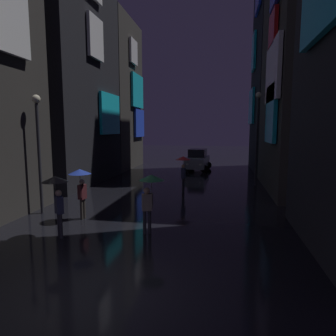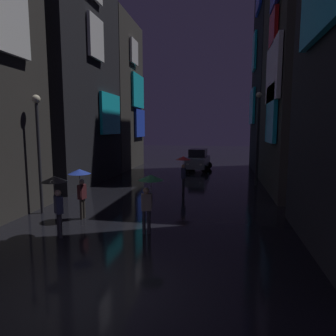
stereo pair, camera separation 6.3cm
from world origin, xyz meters
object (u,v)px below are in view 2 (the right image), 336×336
Objects in this scene: pedestrian_far_right_black at (56,189)px; car_distant at (198,160)px; streetlamp_right_far at (258,129)px; pedestrian_midstreet_centre_green at (149,187)px; pedestrian_foreground_right_red at (183,164)px; streetlamp_left_near at (38,140)px; pedestrian_near_crossing_blue at (80,180)px.

car_distant is (3.40, 17.61, -0.74)m from pedestrian_far_right_black.
pedestrian_far_right_black is at bearing -125.16° from streetlamp_right_far.
pedestrian_far_right_black is (-3.07, -0.91, 0.00)m from pedestrian_midstreet_centre_green.
streetlamp_right_far is at bearing -56.59° from car_distant.
pedestrian_foreground_right_red is 9.56m from car_distant.
pedestrian_midstreet_centre_green is at bearing -92.07° from pedestrian_foreground_right_red.
streetlamp_right_far reaches higher than streetlamp_left_near.
car_distant is at bearing 69.46° from streetlamp_left_near.
pedestrian_near_crossing_blue and pedestrian_foreground_right_red have the same top height.
pedestrian_midstreet_centre_green is 0.50× the size of car_distant.
pedestrian_midstreet_centre_green is 0.35× the size of streetlamp_right_far.
car_distant is at bearing 123.41° from streetlamp_right_far.
car_distant is (3.47, 15.66, -0.74)m from pedestrian_near_crossing_blue.
pedestrian_near_crossing_blue is at bearing -119.03° from pedestrian_foreground_right_red.
streetlamp_right_far is (4.68, 10.10, 2.06)m from pedestrian_midstreet_centre_green.
streetlamp_right_far reaches higher than pedestrian_midstreet_centre_green.
pedestrian_foreground_right_red is at bearing 60.97° from pedestrian_near_crossing_blue.
pedestrian_far_right_black is 3.74m from streetlamp_left_near.
streetlamp_left_near is (-5.65, -15.07, 2.32)m from car_distant.
pedestrian_foreground_right_red is at bearing 87.93° from pedestrian_midstreet_centre_green.
streetlamp_right_far is (4.35, -6.60, 2.81)m from car_distant.
pedestrian_near_crossing_blue is 1.95m from pedestrian_far_right_black.
streetlamp_right_far is (4.42, 2.94, 2.06)m from pedestrian_foreground_right_red.
pedestrian_far_right_black is at bearing -100.94° from car_distant.
streetlamp_left_near is (-5.32, 1.62, 1.58)m from pedestrian_midstreet_centre_green.
pedestrian_near_crossing_blue is 12.15m from streetlamp_right_far.
pedestrian_near_crossing_blue is 0.41× the size of streetlamp_left_near.
pedestrian_foreground_right_red is 1.00× the size of pedestrian_midstreet_centre_green.
streetlamp_left_near reaches higher than car_distant.
pedestrian_foreground_right_red is at bearing -146.42° from streetlamp_right_far.
car_distant is at bearing 88.86° from pedestrian_midstreet_centre_green.
pedestrian_near_crossing_blue is 2.75m from streetlamp_left_near.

